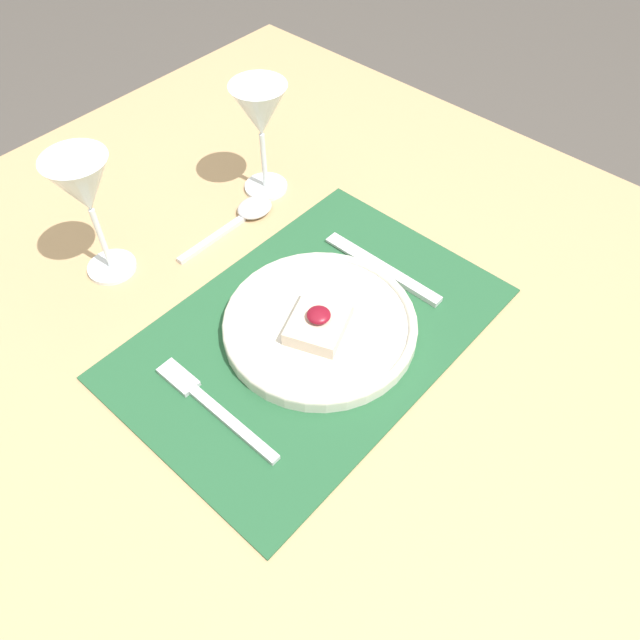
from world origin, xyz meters
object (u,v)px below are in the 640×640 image
object	(u,v)px
dinner_plate	(320,324)
wine_glass_near	(260,115)
fork	(208,403)
wine_glass_far	(84,190)
knife	(389,273)
spoon	(248,213)

from	to	relation	value
dinner_plate	wine_glass_near	bearing A→B (deg)	58.20
wine_glass_near	dinner_plate	bearing A→B (deg)	-121.80
dinner_plate	fork	distance (m)	0.17
dinner_plate	wine_glass_far	bearing A→B (deg)	110.51
fork	wine_glass_near	world-z (taller)	wine_glass_near
dinner_plate	knife	distance (m)	0.14
knife	spoon	world-z (taller)	spoon
fork	wine_glass_far	size ratio (longest dim) A/B	1.04
knife	wine_glass_near	world-z (taller)	wine_glass_near
fork	spoon	bearing A→B (deg)	38.15
knife	wine_glass_far	size ratio (longest dim) A/B	1.04
fork	wine_glass_near	xyz separation A→B (m)	(0.32, 0.23, 0.12)
dinner_plate	knife	bearing A→B (deg)	-2.21
spoon	wine_glass_near	xyz separation A→B (m)	(0.07, 0.03, 0.12)
dinner_plate	wine_glass_far	xyz separation A→B (m)	(-0.11, 0.29, 0.12)
wine_glass_far	dinner_plate	bearing A→B (deg)	-69.49
spoon	wine_glass_near	bearing A→B (deg)	26.13
wine_glass_near	spoon	bearing A→B (deg)	-157.57
fork	spoon	world-z (taller)	spoon
knife	wine_glass_near	size ratio (longest dim) A/B	1.09
dinner_plate	fork	xyz separation A→B (m)	(-0.17, 0.02, -0.01)
spoon	knife	bearing A→B (deg)	-75.75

